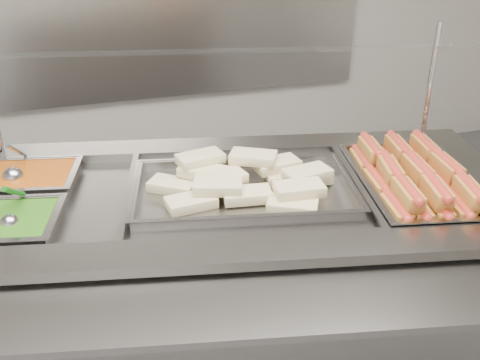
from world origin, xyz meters
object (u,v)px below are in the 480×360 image
object	(u,v)px
pan_hotdogs	(413,190)
pan_wraps	(243,193)
sneeze_guard	(218,56)
serving_spoon	(11,217)
ladle	(14,175)
steam_counter	(226,299)

from	to	relation	value
pan_hotdogs	pan_wraps	bearing A→B (deg)	167.30
sneeze_guard	serving_spoon	size ratio (longest dim) A/B	9.44
pan_hotdogs	serving_spoon	world-z (taller)	serving_spoon
ladle	serving_spoon	size ratio (longest dim) A/B	1.07
sneeze_guard	serving_spoon	bearing A→B (deg)	-161.77
steam_counter	serving_spoon	size ratio (longest dim) A/B	11.37
steam_counter	pan_hotdogs	world-z (taller)	pan_hotdogs
steam_counter	pan_wraps	world-z (taller)	pan_wraps
steam_counter	sneeze_guard	distance (m)	0.86
sneeze_guard	ladle	world-z (taller)	sneeze_guard
sneeze_guard	pan_hotdogs	xyz separation A→B (m)	(0.58, -0.36, -0.42)
pan_wraps	serving_spoon	size ratio (longest dim) A/B	4.24
sneeze_guard	serving_spoon	distance (m)	0.82
sneeze_guard	pan_hotdogs	distance (m)	0.80
pan_wraps	serving_spoon	bearing A→B (deg)	179.82
pan_wraps	ladle	distance (m)	0.78
ladle	serving_spoon	xyz separation A→B (m)	(0.01, -0.30, 0.00)
pan_wraps	serving_spoon	xyz separation A→B (m)	(-0.71, 0.00, 0.04)
steam_counter	pan_wraps	xyz separation A→B (m)	(0.06, -0.01, 0.43)
serving_spoon	ladle	bearing A→B (deg)	91.31
sneeze_guard	ladle	xyz separation A→B (m)	(-0.70, 0.07, -0.37)
sneeze_guard	pan_hotdogs	bearing A→B (deg)	-31.98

